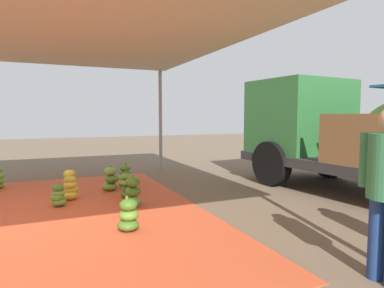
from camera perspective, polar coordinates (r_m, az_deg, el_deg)
ground_plane at (r=6.26m, az=3.11°, el=-9.59°), size 40.00×40.00×0.00m
tarp_orange at (r=5.62m, az=-25.95°, el=-11.69°), size 6.48×5.18×0.01m
tent_canopy at (r=5.56m, az=-28.09°, el=18.02°), size 8.00×7.00×2.96m
banana_bunch_2 at (r=7.48m, az=-11.55°, el=-5.52°), size 0.36×0.35×0.52m
banana_bunch_3 at (r=7.07m, az=-13.98°, el=-6.06°), size 0.44×0.45×0.53m
banana_bunch_5 at (r=6.54m, az=-20.37°, el=-6.80°), size 0.34×0.32×0.60m
banana_bunch_7 at (r=5.79m, az=-10.27°, el=-8.32°), size 0.38×0.36×0.55m
banana_bunch_9 at (r=6.46m, az=-11.29°, el=-7.17°), size 0.36×0.35×0.52m
banana_bunch_10 at (r=6.17m, az=-22.22°, el=-8.34°), size 0.32×0.34×0.43m
banana_bunch_12 at (r=4.61m, az=-10.97°, el=-12.20°), size 0.37×0.38×0.48m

